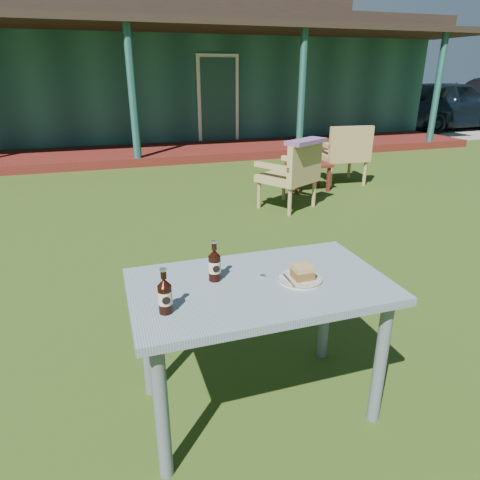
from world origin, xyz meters
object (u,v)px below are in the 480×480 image
object	(u,v)px
plate	(300,279)
armchair_left	(293,172)
cake_slice	(303,272)
side_table	(309,167)
cafe_table	(259,301)
cola_bottle_near	(215,265)
armchair_right	(345,151)
car_near	(448,105)
cola_bottle_far	(165,295)

from	to	relation	value
plate	armchair_left	bearing A→B (deg)	65.86
cake_slice	side_table	xyz separation A→B (m)	(2.02, 3.93, -0.42)
plate	armchair_left	size ratio (longest dim) A/B	0.24
cafe_table	cake_slice	distance (m)	0.25
cola_bottle_near	side_table	bearing A→B (deg)	57.65
cola_bottle_near	side_table	size ratio (longest dim) A/B	0.33
armchair_left	armchair_right	distance (m)	1.60
armchair_right	side_table	distance (m)	0.73
cake_slice	side_table	world-z (taller)	cake_slice
plate	cake_slice	size ratio (longest dim) A/B	2.22
armchair_right	cola_bottle_near	bearing A→B (deg)	-127.79
cake_slice	armchair_left	size ratio (longest dim) A/B	0.11
armchair_right	side_table	xyz separation A→B (m)	(-0.69, -0.19, -0.16)
plate	cola_bottle_near	distance (m)	0.41
armchair_left	armchair_right	xyz separation A→B (m)	(1.29, 0.95, 0.03)
car_near	cake_slice	world-z (taller)	car_near
cola_bottle_far	armchair_left	size ratio (longest dim) A/B	0.23
side_table	cola_bottle_far	bearing A→B (deg)	-123.60
armchair_right	armchair_left	bearing A→B (deg)	-143.81
cola_bottle_far	car_near	bearing A→B (deg)	43.20
car_near	side_table	bearing A→B (deg)	121.46
cafe_table	side_table	world-z (taller)	cafe_table
plate	armchair_right	size ratio (longest dim) A/B	0.23
armchair_left	cake_slice	bearing A→B (deg)	-114.00
car_near	cafe_table	xyz separation A→B (m)	(-9.31, -9.04, -0.10)
cake_slice	armchair_right	world-z (taller)	armchair_right
cola_bottle_near	armchair_right	world-z (taller)	cola_bottle_near
car_near	cola_bottle_near	xyz separation A→B (m)	(-9.50, -8.95, 0.08)
side_table	car_near	bearing A→B (deg)	35.99
plate	armchair_right	xyz separation A→B (m)	(2.71, 4.12, -0.22)
cola_bottle_near	armchair_left	world-z (taller)	cola_bottle_near
cafe_table	armchair_left	size ratio (longest dim) A/B	1.43
cake_slice	armchair_right	distance (m)	4.94
car_near	cafe_table	distance (m)	12.98
cola_bottle_far	armchair_left	distance (m)	3.88
armchair_left	cola_bottle_far	bearing A→B (deg)	-122.33
cola_bottle_near	armchair_right	xyz separation A→B (m)	(3.10, 3.99, -0.29)
cake_slice	side_table	distance (m)	4.44
cola_bottle_near	side_table	xyz separation A→B (m)	(2.41, 3.80, -0.46)
cola_bottle_far	armchair_left	xyz separation A→B (m)	(2.07, 3.27, -0.33)
cafe_table	cola_bottle_near	bearing A→B (deg)	155.23
cafe_table	car_near	bearing A→B (deg)	44.16
side_table	cola_bottle_near	bearing A→B (deg)	-122.35
car_near	cola_bottle_near	size ratio (longest dim) A/B	21.33
plate	cola_bottle_far	xyz separation A→B (m)	(-0.64, -0.09, 0.07)
plate	car_near	bearing A→B (deg)	44.87
cola_bottle_near	cola_bottle_far	xyz separation A→B (m)	(-0.26, -0.22, -0.00)
armchair_left	armchair_right	size ratio (longest dim) A/B	0.93
armchair_right	cafe_table	bearing A→B (deg)	-125.43
cake_slice	cola_bottle_far	bearing A→B (deg)	-172.29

